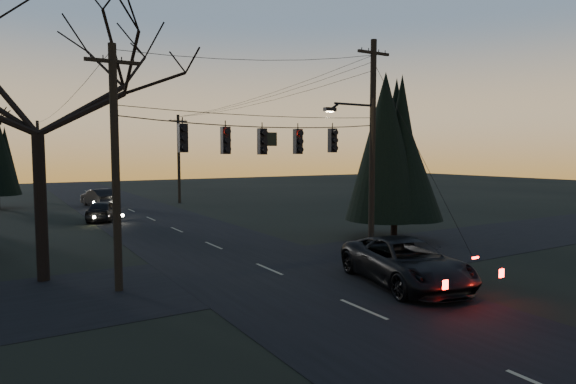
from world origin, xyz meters
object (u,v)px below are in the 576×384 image
sedan_oncoming_a (103,211)px  bare_tree_left (35,74)px  utility_pole_far_l (41,202)px  utility_pole_left (119,291)px  utility_pole_far_r (180,203)px  sedan_oncoming_b (99,198)px  evergreen_right (395,158)px  suv_near (406,262)px  utility_pole_right (371,255)px

sedan_oncoming_a → bare_tree_left: bearing=93.7°
utility_pole_far_l → utility_pole_left: bearing=-90.0°
utility_pole_far_r → bare_tree_left: bearing=-118.5°
bare_tree_left → sedan_oncoming_b: bare_tree_left is taller
utility_pole_far_l → sedan_oncoming_a: bearing=-80.8°
evergreen_right → sedan_oncoming_a: size_ratio=1.85×
bare_tree_left → sedan_oncoming_a: bare_tree_left is taller
utility_pole_far_l → sedan_oncoming_a: utility_pole_far_l is taller
bare_tree_left → suv_near: bearing=-33.4°
utility_pole_far_l → sedan_oncoming_b: bearing=-58.6°
utility_pole_left → suv_near: utility_pole_left is taller
bare_tree_left → suv_near: 15.19m
suv_near → utility_pole_far_r: bearing=98.6°
utility_pole_left → suv_near: size_ratio=1.42×
suv_near → sedan_oncoming_b: (-4.89, 33.63, -0.05)m
evergreen_right → sedan_oncoming_b: evergreen_right is taller
utility_pole_far_r → sedan_oncoming_a: (-8.70, -9.25, 0.73)m
utility_pole_far_r → utility_pole_far_l: size_ratio=1.06×
utility_pole_far_r → evergreen_right: bearing=-81.1°
utility_pole_right → suv_near: size_ratio=1.67×
utility_pole_right → bare_tree_left: size_ratio=0.91×
utility_pole_far_l → utility_pole_right: bearing=-72.3°
utility_pole_far_l → suv_near: (9.16, -40.62, 0.83)m
utility_pole_right → sedan_oncoming_a: (-8.70, 18.75, 0.73)m
utility_pole_far_r → utility_pole_far_l: 14.01m
utility_pole_far_l → sedan_oncoming_b: 8.22m
utility_pole_far_l → bare_tree_left: size_ratio=0.73×
utility_pole_left → utility_pole_far_r: size_ratio=1.00×
utility_pole_left → utility_pole_far_r: (11.50, 28.00, 0.00)m
utility_pole_right → utility_pole_far_l: utility_pole_right is taller
utility_pole_far_r → sedan_oncoming_b: 7.35m
bare_tree_left → sedan_oncoming_b: size_ratio=2.33×
utility_pole_right → utility_pole_far_r: 28.00m
utility_pole_right → utility_pole_far_l: bearing=107.7°
sedan_oncoming_a → sedan_oncoming_b: 10.37m
utility_pole_far_r → utility_pole_far_l: (-11.50, 8.00, 0.00)m
bare_tree_left → sedan_oncoming_b: (6.42, 26.17, -6.93)m
utility_pole_left → utility_pole_far_l: bearing=90.0°
evergreen_right → utility_pole_far_r: bearing=98.9°
sedan_oncoming_b → utility_pole_far_r: bearing=160.1°
utility_pole_right → utility_pole_left: bearing=180.0°
utility_pole_right → utility_pole_left: 11.50m
evergreen_right → utility_pole_left: bearing=-170.3°
utility_pole_right → bare_tree_left: bearing=168.2°
utility_pole_far_r → bare_tree_left: size_ratio=0.77×
sedan_oncoming_a → sedan_oncoming_b: bearing=-77.1°
utility_pole_far_r → sedan_oncoming_b: utility_pole_far_r is taller
utility_pole_right → suv_near: bearing=-116.9°
utility_pole_far_r → sedan_oncoming_b: (-7.23, 1.01, 0.78)m
utility_pole_left → utility_pole_far_l: utility_pole_left is taller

